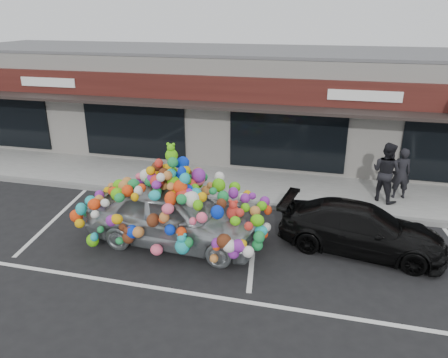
% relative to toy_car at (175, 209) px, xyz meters
% --- Properties ---
extents(ground, '(90.00, 90.00, 0.00)m').
position_rel_toy_car_xyz_m(ground, '(-0.77, 0.23, -0.97)').
color(ground, black).
rests_on(ground, ground).
extents(shop_building, '(24.00, 7.20, 4.31)m').
position_rel_toy_car_xyz_m(shop_building, '(-0.77, 8.67, 1.20)').
color(shop_building, white).
rests_on(shop_building, ground).
extents(sidewalk, '(26.00, 3.00, 0.15)m').
position_rel_toy_car_xyz_m(sidewalk, '(-0.77, 4.23, -0.89)').
color(sidewalk, gray).
rests_on(sidewalk, ground).
extents(kerb, '(26.00, 0.18, 0.16)m').
position_rel_toy_car_xyz_m(kerb, '(-0.77, 2.73, -0.89)').
color(kerb, slate).
rests_on(kerb, ground).
extents(parking_stripe_left, '(0.73, 4.37, 0.01)m').
position_rel_toy_car_xyz_m(parking_stripe_left, '(-3.97, 0.43, -0.96)').
color(parking_stripe_left, silver).
rests_on(parking_stripe_left, ground).
extents(parking_stripe_mid, '(0.73, 4.37, 0.01)m').
position_rel_toy_car_xyz_m(parking_stripe_mid, '(2.03, 0.43, -0.96)').
color(parking_stripe_mid, silver).
rests_on(parking_stripe_mid, ground).
extents(lane_line, '(14.00, 0.12, 0.01)m').
position_rel_toy_car_xyz_m(lane_line, '(1.23, -2.07, -0.96)').
color(lane_line, silver).
rests_on(lane_line, ground).
extents(toy_car, '(3.31, 5.01, 2.85)m').
position_rel_toy_car_xyz_m(toy_car, '(0.00, 0.00, 0.00)').
color(toy_car, '#979BA1').
rests_on(toy_car, ground).
extents(black_sedan, '(2.30, 4.35, 1.20)m').
position_rel_toy_car_xyz_m(black_sedan, '(4.73, 0.81, -0.37)').
color(black_sedan, black).
rests_on(black_sedan, ground).
extents(pedestrian_a, '(0.67, 0.50, 1.66)m').
position_rel_toy_car_xyz_m(pedestrian_a, '(6.02, 4.28, 0.01)').
color(pedestrian_a, black).
rests_on(pedestrian_a, sidewalk).
extents(pedestrian_b, '(1.17, 1.13, 1.90)m').
position_rel_toy_car_xyz_m(pedestrian_b, '(5.53, 3.92, 0.13)').
color(pedestrian_b, black).
rests_on(pedestrian_b, sidewalk).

